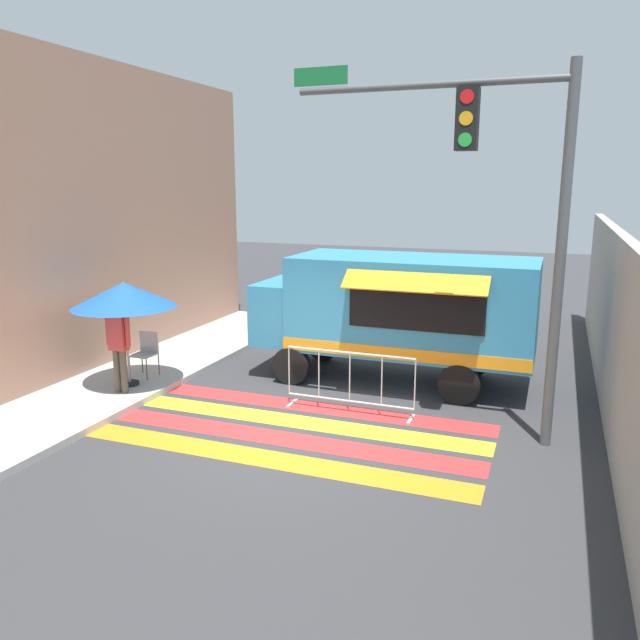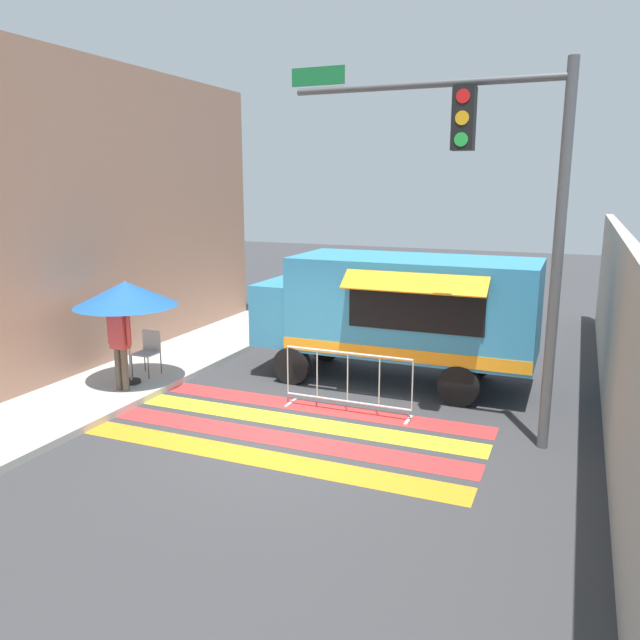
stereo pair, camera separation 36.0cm
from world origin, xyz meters
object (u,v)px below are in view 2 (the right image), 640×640
object	(u,v)px
traffic_signal_pole	(501,186)
folding_chair	(149,348)
patio_umbrella	(126,294)
barricade_front	(348,382)
food_truck	(392,307)
vendor_person	(120,339)

from	to	relation	value
traffic_signal_pole	folding_chair	bearing A→B (deg)	176.19
patio_umbrella	barricade_front	size ratio (longest dim) A/B	0.86
food_truck	traffic_signal_pole	size ratio (longest dim) A/B	0.97
food_truck	vendor_person	distance (m)	5.33
barricade_front	folding_chair	bearing A→B (deg)	177.49
vendor_person	barricade_front	distance (m)	4.38
patio_umbrella	folding_chair	xyz separation A→B (m)	(-0.05, 0.64, -1.24)
patio_umbrella	folding_chair	distance (m)	1.40
vendor_person	folding_chair	bearing A→B (deg)	91.95
barricade_front	food_truck	bearing A→B (deg)	84.31
folding_chair	barricade_front	bearing A→B (deg)	8.19
patio_umbrella	barricade_front	world-z (taller)	patio_umbrella
folding_chair	vendor_person	world-z (taller)	vendor_person
patio_umbrella	vendor_person	size ratio (longest dim) A/B	1.16
patio_umbrella	barricade_front	xyz separation A→B (m)	(4.39, 0.45, -1.36)
traffic_signal_pole	vendor_person	distance (m)	7.30
traffic_signal_pole	patio_umbrella	size ratio (longest dim) A/B	2.84
vendor_person	barricade_front	size ratio (longest dim) A/B	0.74
vendor_person	traffic_signal_pole	bearing A→B (deg)	-2.77
food_truck	vendor_person	xyz separation A→B (m)	(-4.46, -2.90, -0.41)
patio_umbrella	folding_chair	world-z (taller)	patio_umbrella
folding_chair	barricade_front	xyz separation A→B (m)	(4.43, -0.19, -0.11)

